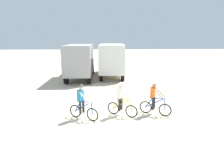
% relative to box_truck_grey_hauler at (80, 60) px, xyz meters
% --- Properties ---
extents(ground_plane, '(120.00, 120.00, 0.00)m').
position_rel_box_truck_grey_hauler_xyz_m(ground_plane, '(2.54, -11.17, -1.87)').
color(ground_plane, beige).
extents(box_truck_grey_hauler, '(2.49, 6.79, 3.35)m').
position_rel_box_truck_grey_hauler_xyz_m(box_truck_grey_hauler, '(0.00, 0.00, 0.00)').
color(box_truck_grey_hauler, '#9E9EA3').
rests_on(box_truck_grey_hauler, ground).
extents(box_truck_white_box, '(2.71, 6.86, 3.35)m').
position_rel_box_truck_grey_hauler_xyz_m(box_truck_white_box, '(3.18, 1.01, 0.00)').
color(box_truck_white_box, white).
rests_on(box_truck_white_box, ground).
extents(cyclist_orange_shirt, '(1.52, 0.94, 1.82)m').
position_rel_box_truck_grey_hauler_xyz_m(cyclist_orange_shirt, '(1.12, -10.33, -1.03)').
color(cyclist_orange_shirt, black).
rests_on(cyclist_orange_shirt, ground).
extents(cyclist_cowboy_hat, '(1.53, 0.93, 1.82)m').
position_rel_box_truck_grey_hauler_xyz_m(cyclist_cowboy_hat, '(3.11, -9.99, -1.03)').
color(cyclist_cowboy_hat, black).
rests_on(cyclist_cowboy_hat, ground).
extents(cyclist_near_camera, '(1.55, 0.90, 1.82)m').
position_rel_box_truck_grey_hauler_xyz_m(cyclist_near_camera, '(4.89, -9.91, -1.03)').
color(cyclist_near_camera, black).
rests_on(cyclist_near_camera, ground).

